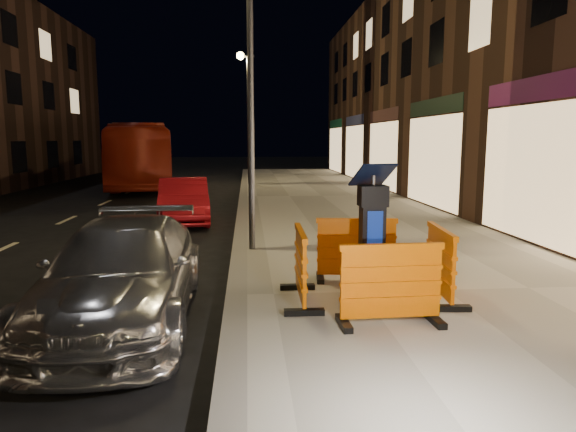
{
  "coord_description": "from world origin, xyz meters",
  "views": [
    {
      "loc": [
        0.17,
        -6.93,
        2.3
      ],
      "look_at": [
        0.8,
        1.0,
        1.1
      ],
      "focal_mm": 32.0,
      "sensor_mm": 36.0,
      "label": 1
    }
  ],
  "objects": [
    {
      "name": "street_lamp_far",
      "position": [
        0.25,
        18.0,
        3.15
      ],
      "size": [
        0.12,
        0.12,
        6.0
      ],
      "primitive_type": "cylinder",
      "color": "#3F3F44",
      "rests_on": "sidewalk"
    },
    {
      "name": "sidewalk",
      "position": [
        3.0,
        0.0,
        0.07
      ],
      "size": [
        6.0,
        60.0,
        0.15
      ],
      "primitive_type": "cube",
      "color": "gray",
      "rests_on": "ground"
    },
    {
      "name": "ground_plane",
      "position": [
        0.0,
        0.0,
        0.0
      ],
      "size": [
        120.0,
        120.0,
        0.0
      ],
      "primitive_type": "plane",
      "color": "black",
      "rests_on": "ground"
    },
    {
      "name": "car_silver",
      "position": [
        -1.41,
        -0.49,
        0.0
      ],
      "size": [
        1.88,
        4.37,
        1.25
      ],
      "primitive_type": "imported",
      "rotation": [
        0.0,
        0.0,
        0.03
      ],
      "color": "#AEAEB2",
      "rests_on": "ground"
    },
    {
      "name": "parking_kiosk",
      "position": [
        1.81,
        -0.36,
        1.01
      ],
      "size": [
        0.57,
        0.57,
        1.73
      ],
      "primitive_type": "cube",
      "rotation": [
        0.0,
        0.0,
        -0.05
      ],
      "color": "black",
      "rests_on": "sidewalk"
    },
    {
      "name": "barrier_back",
      "position": [
        1.81,
        0.59,
        0.63
      ],
      "size": [
        1.28,
        0.64,
        0.96
      ],
      "primitive_type": "cube",
      "rotation": [
        0.0,
        0.0,
        -0.11
      ],
      "color": "#DF6000",
      "rests_on": "sidewalk"
    },
    {
      "name": "barrier_bldgside",
      "position": [
        2.76,
        -0.36,
        0.63
      ],
      "size": [
        0.62,
        1.28,
        0.96
      ],
      "primitive_type": "cube",
      "rotation": [
        0.0,
        0.0,
        1.48
      ],
      "color": "#DF6000",
      "rests_on": "sidewalk"
    },
    {
      "name": "car_red",
      "position": [
        -1.6,
        7.34,
        0.0
      ],
      "size": [
        1.75,
        3.85,
        1.23
      ],
      "primitive_type": "imported",
      "rotation": [
        0.0,
        0.0,
        0.12
      ],
      "color": "maroon",
      "rests_on": "ground"
    },
    {
      "name": "bus_doubledecker",
      "position": [
        -4.84,
        17.99,
        0.0
      ],
      "size": [
        4.28,
        11.01,
        2.99
      ],
      "primitive_type": "imported",
      "rotation": [
        0.0,
        0.0,
        0.17
      ],
      "color": "maroon",
      "rests_on": "ground"
    },
    {
      "name": "barrier_front",
      "position": [
        1.81,
        -1.31,
        0.63
      ],
      "size": [
        1.25,
        0.55,
        0.96
      ],
      "primitive_type": "cube",
      "rotation": [
        0.0,
        0.0,
        0.03
      ],
      "color": "#DF6000",
      "rests_on": "sidewalk"
    },
    {
      "name": "kerb",
      "position": [
        0.0,
        0.0,
        0.07
      ],
      "size": [
        0.3,
        60.0,
        0.15
      ],
      "primitive_type": "cube",
      "color": "slate",
      "rests_on": "ground"
    },
    {
      "name": "barrier_kerbside",
      "position": [
        0.86,
        -0.36,
        0.63
      ],
      "size": [
        0.53,
        1.25,
        0.96
      ],
      "primitive_type": "cube",
      "rotation": [
        0.0,
        0.0,
        1.55
      ],
      "color": "#DF6000",
      "rests_on": "sidewalk"
    },
    {
      "name": "street_lamp_mid",
      "position": [
        0.25,
        3.0,
        3.15
      ],
      "size": [
        0.12,
        0.12,
        6.0
      ],
      "primitive_type": "cylinder",
      "color": "#3F3F44",
      "rests_on": "sidewalk"
    }
  ]
}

